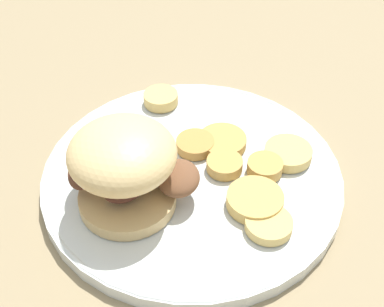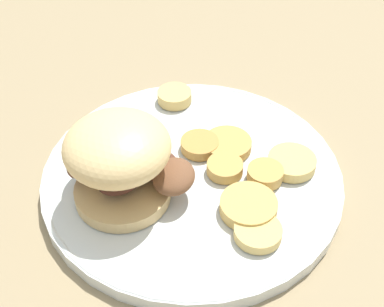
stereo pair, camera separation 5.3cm
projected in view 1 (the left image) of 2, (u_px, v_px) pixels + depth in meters
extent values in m
plane|color=#937F5B|center=(192.00, 183.00, 0.56)|extent=(4.00, 4.00, 0.00)
cylinder|color=silver|center=(192.00, 177.00, 0.56)|extent=(0.31, 0.31, 0.02)
torus|color=silver|center=(192.00, 173.00, 0.55)|extent=(0.31, 0.31, 0.01)
cylinder|color=tan|center=(128.00, 198.00, 0.52)|extent=(0.09, 0.09, 0.01)
ellipsoid|color=brown|center=(179.00, 178.00, 0.51)|extent=(0.05, 0.05, 0.02)
ellipsoid|color=#4C281E|center=(126.00, 186.00, 0.50)|extent=(0.06, 0.06, 0.02)
ellipsoid|color=#563323|center=(84.00, 170.00, 0.51)|extent=(0.03, 0.05, 0.02)
ellipsoid|color=brown|center=(104.00, 173.00, 0.51)|extent=(0.05, 0.05, 0.02)
ellipsoid|color=#563323|center=(158.00, 169.00, 0.52)|extent=(0.06, 0.05, 0.02)
ellipsoid|color=#E5C17F|center=(122.00, 154.00, 0.47)|extent=(0.10, 0.10, 0.05)
cylinder|color=tan|center=(222.00, 141.00, 0.58)|extent=(0.05, 0.05, 0.01)
cylinder|color=tan|center=(255.00, 200.00, 0.51)|extent=(0.06, 0.06, 0.01)
cylinder|color=tan|center=(265.00, 167.00, 0.55)|extent=(0.04, 0.04, 0.01)
cylinder|color=#DBB766|center=(161.00, 98.00, 0.63)|extent=(0.04, 0.04, 0.01)
cylinder|color=tan|center=(225.00, 165.00, 0.55)|extent=(0.04, 0.04, 0.01)
cylinder|color=#DBB766|center=(269.00, 224.00, 0.49)|extent=(0.04, 0.04, 0.01)
cylinder|color=#DBB766|center=(288.00, 153.00, 0.56)|extent=(0.05, 0.05, 0.01)
cylinder|color=#BC8942|center=(195.00, 144.00, 0.57)|extent=(0.04, 0.04, 0.01)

